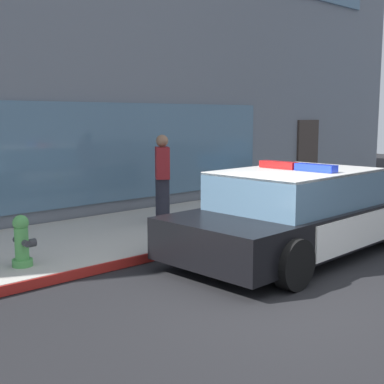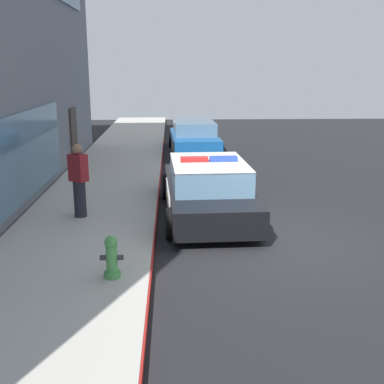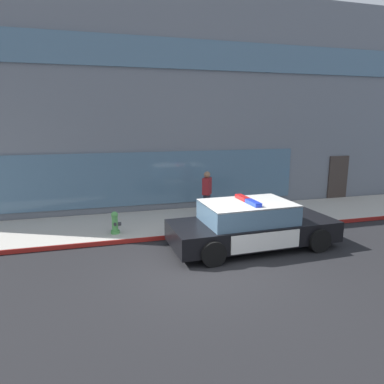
{
  "view_description": "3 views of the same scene",
  "coord_description": "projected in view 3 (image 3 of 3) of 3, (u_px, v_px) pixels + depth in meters",
  "views": [
    {
      "loc": [
        -4.9,
        -3.7,
        2.23
      ],
      "look_at": [
        0.33,
        2.01,
        1.09
      ],
      "focal_mm": 48.88,
      "sensor_mm": 36.0,
      "label": 1
    },
    {
      "loc": [
        -9.51,
        2.09,
        3.58
      ],
      "look_at": [
        0.01,
        1.69,
        1.11
      ],
      "focal_mm": 45.93,
      "sensor_mm": 36.0,
      "label": 2
    },
    {
      "loc": [
        -2.28,
        -7.62,
        3.72
      ],
      "look_at": [
        0.58,
        2.75,
        1.44
      ],
      "focal_mm": 31.91,
      "sensor_mm": 36.0,
      "label": 3
    }
  ],
  "objects": [
    {
      "name": "curb_red_paint",
      "position": [
        177.0,
        237.0,
        10.87
      ],
      "size": [
        28.8,
        0.04,
        0.14
      ],
      "primitive_type": "cube",
      "color": "maroon",
      "rests_on": "ground"
    },
    {
      "name": "sidewalk",
      "position": [
        167.0,
        223.0,
        12.36
      ],
      "size": [
        48.0,
        3.14,
        0.15
      ],
      "primitive_type": "cube",
      "color": "#B2ADA3",
      "rests_on": "ground"
    },
    {
      "name": "ground",
      "position": [
        199.0,
        271.0,
        8.55
      ],
      "size": [
        48.0,
        48.0,
        0.0
      ],
      "primitive_type": "plane",
      "color": "black"
    },
    {
      "name": "storefront_building",
      "position": [
        175.0,
        110.0,
        19.02
      ],
      "size": [
        21.45,
        11.73,
        8.56
      ],
      "color": "slate",
      "rests_on": "ground"
    },
    {
      "name": "police_cruiser",
      "position": [
        251.0,
        225.0,
        10.08
      ],
      "size": [
        5.0,
        2.29,
        1.49
      ],
      "rotation": [
        0.0,
        0.0,
        0.04
      ],
      "color": "black",
      "rests_on": "ground"
    },
    {
      "name": "pedestrian_on_sidewalk",
      "position": [
        207.0,
        194.0,
        12.74
      ],
      "size": [
        0.44,
        0.48,
        1.71
      ],
      "rotation": [
        0.0,
        0.0,
        2.54
      ],
      "color": "#23232D",
      "rests_on": "sidewalk"
    },
    {
      "name": "fire_hydrant",
      "position": [
        115.0,
        223.0,
        10.88
      ],
      "size": [
        0.34,
        0.39,
        0.73
      ],
      "color": "#4C994C",
      "rests_on": "sidewalk"
    }
  ]
}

